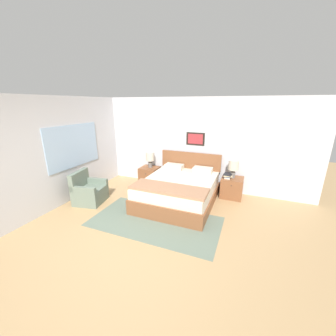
% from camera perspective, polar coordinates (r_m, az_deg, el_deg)
% --- Properties ---
extents(ground_plane, '(16.00, 16.00, 0.00)m').
position_cam_1_polar(ground_plane, '(3.94, -11.73, -20.98)').
color(ground_plane, tan).
extents(wall_back, '(7.13, 0.09, 2.60)m').
position_cam_1_polar(wall_back, '(6.09, 4.32, 6.81)').
color(wall_back, silver).
rests_on(wall_back, ground_plane).
extents(wall_left, '(0.08, 5.57, 2.60)m').
position_cam_1_polar(wall_left, '(5.98, -23.50, 5.22)').
color(wall_left, silver).
rests_on(wall_left, ground_plane).
extents(area_rug_main, '(2.74, 1.44, 0.01)m').
position_cam_1_polar(area_rug_main, '(4.58, -3.58, -14.52)').
color(area_rug_main, slate).
rests_on(area_rug_main, ground_plane).
extents(bed, '(1.75, 2.12, 1.08)m').
position_cam_1_polar(bed, '(5.27, 2.98, -6.08)').
color(bed, brown).
rests_on(bed, ground_plane).
extents(armchair, '(0.78, 0.81, 0.81)m').
position_cam_1_polar(armchair, '(5.64, -21.08, -6.14)').
color(armchair, slate).
rests_on(armchair, ground_plane).
extents(nightstand_near_window, '(0.55, 0.54, 0.54)m').
position_cam_1_polar(nightstand_near_window, '(6.42, -5.06, -2.16)').
color(nightstand_near_window, brown).
rests_on(nightstand_near_window, ground_plane).
extents(nightstand_by_door, '(0.55, 0.54, 0.54)m').
position_cam_1_polar(nightstand_by_door, '(5.79, 17.24, -5.17)').
color(nightstand_by_door, brown).
rests_on(nightstand_by_door, ground_plane).
extents(table_lamp_near_window, '(0.26, 0.26, 0.48)m').
position_cam_1_polar(table_lamp_near_window, '(6.26, -4.97, 2.92)').
color(table_lamp_near_window, slate).
rests_on(table_lamp_near_window, nightstand_near_window).
extents(table_lamp_by_door, '(0.26, 0.26, 0.48)m').
position_cam_1_polar(table_lamp_by_door, '(5.62, 17.68, 0.43)').
color(table_lamp_by_door, slate).
rests_on(table_lamp_by_door, nightstand_by_door).
extents(book_thick_bottom, '(0.16, 0.25, 0.04)m').
position_cam_1_polar(book_thick_bottom, '(5.65, 16.21, -2.46)').
color(book_thick_bottom, silver).
rests_on(book_thick_bottom, nightstand_by_door).
extents(book_hardcover_middle, '(0.17, 0.24, 0.03)m').
position_cam_1_polar(book_hardcover_middle, '(5.64, 16.23, -2.14)').
color(book_hardcover_middle, '#335693').
rests_on(book_hardcover_middle, book_thick_bottom).
extents(book_novel_upper, '(0.25, 0.30, 0.03)m').
position_cam_1_polar(book_novel_upper, '(5.63, 16.26, -1.89)').
color(book_novel_upper, beige).
rests_on(book_novel_upper, book_hardcover_middle).
extents(book_slim_near_top, '(0.23, 0.28, 0.03)m').
position_cam_1_polar(book_slim_near_top, '(5.62, 16.28, -1.64)').
color(book_slim_near_top, '#232328').
rests_on(book_slim_near_top, book_novel_upper).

